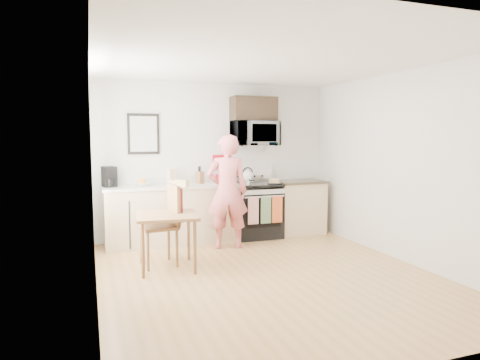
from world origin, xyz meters
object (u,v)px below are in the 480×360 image
object	(u,v)px
dining_table	(167,221)
chair	(169,213)
range	(256,211)
microwave	(255,134)
cake	(275,181)
person	(227,192)

from	to	relation	value
dining_table	chair	bearing A→B (deg)	71.23
range	microwave	xyz separation A→B (m)	(-0.00, 0.10, 1.32)
dining_table	chair	distance (m)	0.22
microwave	cake	world-z (taller)	microwave
microwave	chair	distance (m)	2.31
cake	chair	bearing A→B (deg)	-154.74
microwave	range	bearing A→B (deg)	-89.94
person	chair	xyz separation A→B (m)	(-0.99, -0.55, -0.18)
microwave	person	distance (m)	1.29
microwave	cake	distance (m)	0.88
chair	cake	bearing A→B (deg)	19.12
cake	dining_table	bearing A→B (deg)	-150.88
chair	person	bearing A→B (deg)	22.79
range	chair	world-z (taller)	range
range	microwave	distance (m)	1.33
person	chair	bearing A→B (deg)	38.87
dining_table	cake	distance (m)	2.32
microwave	dining_table	distance (m)	2.49
chair	cake	world-z (taller)	chair
range	cake	world-z (taller)	range
microwave	person	xyz separation A→B (m)	(-0.69, -0.63, -0.89)
range	chair	size ratio (longest dim) A/B	1.08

